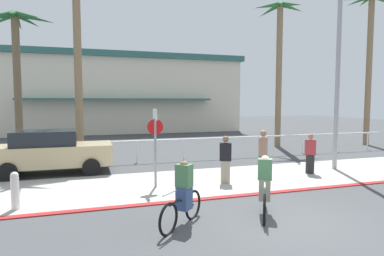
{
  "coord_description": "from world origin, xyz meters",
  "views": [
    {
      "loc": [
        -4.34,
        -6.47,
        2.79
      ],
      "look_at": [
        -0.38,
        6.0,
        1.75
      ],
      "focal_mm": 30.69,
      "sensor_mm": 36.0,
      "label": 1
    }
  ],
  "objects_px": {
    "car_tan_1": "(51,151)",
    "pedestrian_0": "(310,155)",
    "pedestrian_1": "(225,161)",
    "cyclist_teal_1": "(265,187)",
    "stop_sign_bike_lane": "(155,136)",
    "pedestrian_2": "(263,156)",
    "palm_tree_2": "(279,44)",
    "palm_tree_3": "(371,32)",
    "cyclist_black_0": "(183,195)",
    "palm_tree_1": "(76,11)",
    "streetlight_curb": "(342,64)",
    "bollard_0": "(15,190)",
    "palm_tree_0": "(17,46)"
  },
  "relations": [
    {
      "from": "car_tan_1",
      "to": "palm_tree_0",
      "type": "bearing_deg",
      "value": 111.88
    },
    {
      "from": "palm_tree_1",
      "to": "car_tan_1",
      "type": "distance_m",
      "value": 6.92
    },
    {
      "from": "palm_tree_3",
      "to": "cyclist_teal_1",
      "type": "distance_m",
      "value": 17.54
    },
    {
      "from": "bollard_0",
      "to": "pedestrian_1",
      "type": "relative_size",
      "value": 0.61
    },
    {
      "from": "stop_sign_bike_lane",
      "to": "pedestrian_2",
      "type": "relative_size",
      "value": 1.44
    },
    {
      "from": "car_tan_1",
      "to": "pedestrian_0",
      "type": "relative_size",
      "value": 2.8
    },
    {
      "from": "car_tan_1",
      "to": "cyclist_teal_1",
      "type": "bearing_deg",
      "value": -50.2
    },
    {
      "from": "palm_tree_1",
      "to": "palm_tree_3",
      "type": "distance_m",
      "value": 17.63
    },
    {
      "from": "palm_tree_1",
      "to": "palm_tree_2",
      "type": "bearing_deg",
      "value": 5.47
    },
    {
      "from": "car_tan_1",
      "to": "pedestrian_1",
      "type": "relative_size",
      "value": 2.68
    },
    {
      "from": "stop_sign_bike_lane",
      "to": "cyclist_black_0",
      "type": "xyz_separation_m",
      "value": [
        -0.06,
        -3.45,
        -0.98
      ]
    },
    {
      "from": "streetlight_curb",
      "to": "palm_tree_0",
      "type": "distance_m",
      "value": 15.09
    },
    {
      "from": "car_tan_1",
      "to": "pedestrian_0",
      "type": "xyz_separation_m",
      "value": [
        9.57,
        -3.08,
        -0.15
      ]
    },
    {
      "from": "cyclist_teal_1",
      "to": "palm_tree_1",
      "type": "bearing_deg",
      "value": 115.27
    },
    {
      "from": "stop_sign_bike_lane",
      "to": "bollard_0",
      "type": "distance_m",
      "value": 4.23
    },
    {
      "from": "car_tan_1",
      "to": "palm_tree_3",
      "type": "bearing_deg",
      "value": 9.41
    },
    {
      "from": "pedestrian_2",
      "to": "stop_sign_bike_lane",
      "type": "bearing_deg",
      "value": -179.92
    },
    {
      "from": "streetlight_curb",
      "to": "pedestrian_1",
      "type": "bearing_deg",
      "value": -174.09
    },
    {
      "from": "car_tan_1",
      "to": "pedestrian_1",
      "type": "xyz_separation_m",
      "value": [
        5.85,
        -3.44,
        -0.12
      ]
    },
    {
      "from": "cyclist_teal_1",
      "to": "pedestrian_1",
      "type": "xyz_separation_m",
      "value": [
        0.33,
        3.18,
        0.06
      ]
    },
    {
      "from": "streetlight_curb",
      "to": "palm_tree_2",
      "type": "bearing_deg",
      "value": 77.67
    },
    {
      "from": "palm_tree_2",
      "to": "pedestrian_2",
      "type": "distance_m",
      "value": 10.55
    },
    {
      "from": "palm_tree_2",
      "to": "pedestrian_0",
      "type": "relative_size",
      "value": 5.63
    },
    {
      "from": "bollard_0",
      "to": "cyclist_black_0",
      "type": "relative_size",
      "value": 0.67
    },
    {
      "from": "pedestrian_0",
      "to": "pedestrian_2",
      "type": "bearing_deg",
      "value": -175.75
    },
    {
      "from": "bollard_0",
      "to": "cyclist_black_0",
      "type": "xyz_separation_m",
      "value": [
        3.85,
        -2.31,
        0.18
      ]
    },
    {
      "from": "palm_tree_1",
      "to": "cyclist_black_0",
      "type": "xyz_separation_m",
      "value": [
        2.42,
        -9.69,
        -6.33
      ]
    },
    {
      "from": "bollard_0",
      "to": "palm_tree_2",
      "type": "relative_size",
      "value": 0.11
    },
    {
      "from": "bollard_0",
      "to": "palm_tree_2",
      "type": "distance_m",
      "value": 16.63
    },
    {
      "from": "palm_tree_0",
      "to": "palm_tree_2",
      "type": "distance_m",
      "value": 14.55
    },
    {
      "from": "pedestrian_0",
      "to": "pedestrian_2",
      "type": "relative_size",
      "value": 0.88
    },
    {
      "from": "palm_tree_3",
      "to": "palm_tree_2",
      "type": "bearing_deg",
      "value": 170.24
    },
    {
      "from": "bollard_0",
      "to": "streetlight_curb",
      "type": "distance_m",
      "value": 12.24
    },
    {
      "from": "car_tan_1",
      "to": "cyclist_black_0",
      "type": "xyz_separation_m",
      "value": [
        3.4,
        -6.69,
        -0.18
      ]
    },
    {
      "from": "stop_sign_bike_lane",
      "to": "palm_tree_3",
      "type": "xyz_separation_m",
      "value": [
        15.15,
        6.33,
        5.51
      ]
    },
    {
      "from": "bollard_0",
      "to": "palm_tree_1",
      "type": "distance_m",
      "value": 9.94
    },
    {
      "from": "cyclist_black_0",
      "to": "pedestrian_2",
      "type": "bearing_deg",
      "value": 40.72
    },
    {
      "from": "pedestrian_1",
      "to": "cyclist_teal_1",
      "type": "bearing_deg",
      "value": -95.92
    },
    {
      "from": "palm_tree_0",
      "to": "palm_tree_2",
      "type": "xyz_separation_m",
      "value": [
        14.51,
        -0.58,
        0.77
      ]
    },
    {
      "from": "palm_tree_0",
      "to": "palm_tree_3",
      "type": "bearing_deg",
      "value": -4.49
    },
    {
      "from": "stop_sign_bike_lane",
      "to": "palm_tree_2",
      "type": "height_order",
      "value": "palm_tree_2"
    },
    {
      "from": "stop_sign_bike_lane",
      "to": "cyclist_teal_1",
      "type": "xyz_separation_m",
      "value": [
        2.06,
        -3.38,
        -0.98
      ]
    },
    {
      "from": "stop_sign_bike_lane",
      "to": "pedestrian_2",
      "type": "xyz_separation_m",
      "value": [
        3.95,
        0.01,
        -0.85
      ]
    },
    {
      "from": "palm_tree_3",
      "to": "pedestrian_0",
      "type": "relative_size",
      "value": 6.12
    },
    {
      "from": "streetlight_curb",
      "to": "cyclist_black_0",
      "type": "distance_m",
      "value": 9.3
    },
    {
      "from": "palm_tree_1",
      "to": "cyclist_teal_1",
      "type": "height_order",
      "value": "palm_tree_1"
    },
    {
      "from": "palm_tree_2",
      "to": "streetlight_curb",
      "type": "bearing_deg",
      "value": -102.33
    },
    {
      "from": "pedestrian_2",
      "to": "palm_tree_0",
      "type": "bearing_deg",
      "value": 139.51
    },
    {
      "from": "bollard_0",
      "to": "palm_tree_3",
      "type": "distance_m",
      "value": 21.52
    },
    {
      "from": "car_tan_1",
      "to": "bollard_0",
      "type": "bearing_deg",
      "value": -95.87
    }
  ]
}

